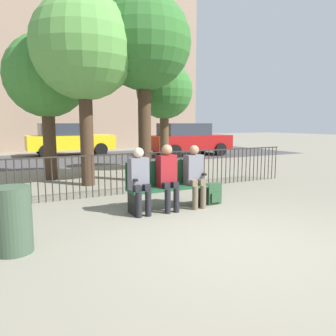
{
  "coord_description": "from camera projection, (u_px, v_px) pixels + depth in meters",
  "views": [
    {
      "loc": [
        -2.78,
        -3.36,
        1.63
      ],
      "look_at": [
        0.0,
        2.01,
        0.8
      ],
      "focal_mm": 35.0,
      "sensor_mm": 36.0,
      "label": 1
    }
  ],
  "objects": [
    {
      "name": "parked_car_0",
      "position": [
        188.0,
        139.0,
        16.49
      ],
      "size": [
        4.2,
        1.94,
        1.62
      ],
      "color": "maroon",
      "rests_on": "ground"
    },
    {
      "name": "tree_3",
      "position": [
        164.0,
        92.0,
        10.97
      ],
      "size": [
        1.9,
        1.9,
        3.66
      ],
      "color": "#4C3823",
      "rests_on": "ground"
    },
    {
      "name": "trash_bin",
      "position": [
        13.0,
        220.0,
        4.11
      ],
      "size": [
        0.47,
        0.47,
        0.85
      ],
      "color": "#384C38",
      "rests_on": "ground"
    },
    {
      "name": "street_surface",
      "position": [
        68.0,
        159.0,
        15.01
      ],
      "size": [
        24.0,
        6.0,
        0.01
      ],
      "color": "#3D3D3F",
      "rests_on": "ground"
    },
    {
      "name": "seated_person_2",
      "position": [
        195.0,
        173.0,
        6.33
      ],
      "size": [
        0.34,
        0.39,
        1.21
      ],
      "color": "brown",
      "rests_on": "ground"
    },
    {
      "name": "seated_person_1",
      "position": [
        168.0,
        174.0,
        6.06
      ],
      "size": [
        0.34,
        0.39,
        1.24
      ],
      "color": "black",
      "rests_on": "ground"
    },
    {
      "name": "backpack",
      "position": [
        213.0,
        194.0,
        6.63
      ],
      "size": [
        0.31,
        0.21,
        0.42
      ],
      "color": "#284C2D",
      "rests_on": "ground"
    },
    {
      "name": "building_facade",
      "position": [
        40.0,
        35.0,
        21.05
      ],
      "size": [
        20.0,
        6.0,
        14.55
      ],
      "color": "gray",
      "rests_on": "ground"
    },
    {
      "name": "parked_car_2",
      "position": [
        69.0,
        139.0,
        16.48
      ],
      "size": [
        4.2,
        1.94,
        1.62
      ],
      "color": "yellow",
      "rests_on": "ground"
    },
    {
      "name": "seated_person_0",
      "position": [
        139.0,
        178.0,
        5.81
      ],
      "size": [
        0.34,
        0.39,
        1.2
      ],
      "color": "black",
      "rests_on": "ground"
    },
    {
      "name": "park_bench",
      "position": [
        166.0,
        184.0,
        6.21
      ],
      "size": [
        1.54,
        0.45,
        0.92
      ],
      "color": "#194728",
      "rests_on": "ground"
    },
    {
      "name": "tree_0",
      "position": [
        144.0,
        44.0,
        8.76
      ],
      "size": [
        2.55,
        2.55,
        5.06
      ],
      "color": "#422D1E",
      "rests_on": "ground"
    },
    {
      "name": "fence_railing",
      "position": [
        134.0,
        169.0,
        7.62
      ],
      "size": [
        9.01,
        0.03,
        0.95
      ],
      "color": "#2D2823",
      "rests_on": "ground"
    },
    {
      "name": "tree_2",
      "position": [
        84.0,
        48.0,
        8.21
      ],
      "size": [
        2.64,
        2.64,
        4.85
      ],
      "color": "#422D1E",
      "rests_on": "ground"
    },
    {
      "name": "tree_1",
      "position": [
        46.0,
        77.0,
        9.22
      ],
      "size": [
        2.33,
        2.33,
        4.12
      ],
      "color": "#422D1E",
      "rests_on": "ground"
    },
    {
      "name": "ground_plane",
      "position": [
        236.0,
        244.0,
        4.45
      ],
      "size": [
        80.0,
        80.0,
        0.0
      ],
      "primitive_type": "plane",
      "color": "gray"
    }
  ]
}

